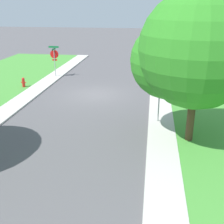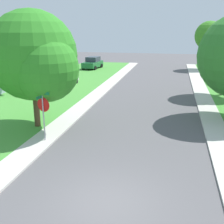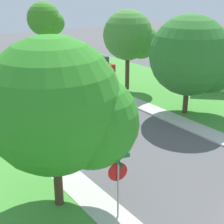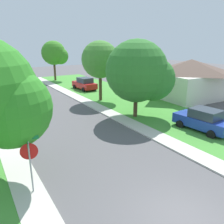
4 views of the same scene
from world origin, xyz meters
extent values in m
plane|color=#565456|center=(0.00, 0.00, 0.00)|extent=(120.00, 120.00, 0.00)
cube|color=beige|center=(4.70, 12.00, 0.05)|extent=(1.40, 56.00, 0.10)
cube|color=#479338|center=(9.40, 12.00, 0.04)|extent=(8.00, 56.00, 0.08)
cube|color=beige|center=(-4.70, 12.00, 0.05)|extent=(1.40, 56.00, 0.10)
cylinder|color=#9E9EA3|center=(-4.51, 4.66, 1.30)|extent=(0.07, 0.07, 2.60)
cylinder|color=red|center=(-4.50, 4.71, 2.05)|extent=(0.74, 0.21, 0.76)
cylinder|color=white|center=(-4.50, 4.72, 2.05)|extent=(0.65, 0.17, 0.67)
cylinder|color=red|center=(-4.49, 4.73, 2.05)|extent=(0.53, 0.14, 0.55)
cube|color=#146B38|center=(-4.51, 4.66, 2.69)|extent=(0.90, 0.24, 0.16)
cube|color=#146B38|center=(-4.51, 4.66, 2.50)|extent=(0.24, 0.90, 0.16)
cube|color=red|center=(7.54, 24.84, 0.70)|extent=(2.08, 4.41, 0.76)
cube|color=#2D3842|center=(7.55, 24.64, 1.42)|extent=(1.74, 2.20, 0.68)
cylinder|color=black|center=(6.55, 26.11, 0.32)|extent=(0.28, 0.65, 0.64)
cylinder|color=black|center=(8.35, 26.23, 0.32)|extent=(0.28, 0.65, 0.64)
cylinder|color=black|center=(6.73, 23.45, 0.32)|extent=(0.28, 0.65, 0.64)
cylinder|color=black|center=(8.53, 23.57, 0.32)|extent=(0.28, 0.65, 0.64)
cube|color=#1E389E|center=(8.46, 5.69, 0.70)|extent=(2.17, 4.44, 0.76)
cube|color=#2D3842|center=(8.47, 5.49, 1.42)|extent=(1.78, 2.23, 0.68)
cylinder|color=black|center=(7.44, 6.94, 0.32)|extent=(0.29, 0.66, 0.64)
cylinder|color=black|center=(9.24, 7.10, 0.32)|extent=(0.29, 0.66, 0.64)
cylinder|color=black|center=(7.67, 4.29, 0.32)|extent=(0.29, 0.66, 0.64)
cylinder|color=#4C3823|center=(6.42, 18.09, 1.62)|extent=(0.36, 0.36, 3.25)
sphere|color=#428431|center=(6.42, 18.09, 4.69)|extent=(4.13, 4.13, 4.13)
sphere|color=#428431|center=(7.35, 17.47, 4.18)|extent=(2.89, 2.89, 2.89)
cylinder|color=#4C3823|center=(6.13, 11.06, 1.14)|extent=(0.36, 0.36, 2.28)
sphere|color=#2E732A|center=(6.13, 11.06, 4.17)|extent=(5.39, 5.39, 5.39)
sphere|color=#2E732A|center=(7.34, 10.25, 3.49)|extent=(3.77, 3.77, 3.77)
cylinder|color=#4C3823|center=(6.65, 34.96, 1.67)|extent=(0.36, 0.36, 3.34)
sphere|color=#388422|center=(6.65, 34.96, 4.77)|extent=(4.06, 4.06, 4.06)
sphere|color=#388422|center=(7.56, 34.35, 4.26)|extent=(2.84, 2.84, 2.84)
sphere|color=#2F8623|center=(-4.81, 5.96, 3.72)|extent=(3.63, 3.63, 3.63)
cube|color=silver|center=(16.64, 14.01, 1.50)|extent=(8.73, 7.59, 3.00)
pyramid|color=brown|center=(16.64, 14.01, 3.80)|extent=(9.36, 8.21, 1.60)
cube|color=#51331E|center=(16.81, 17.62, 1.05)|extent=(1.00, 0.11, 2.10)
camera|label=1|loc=(-4.06, 19.64, 6.26)|focal=45.95mm
camera|label=2|loc=(2.04, -8.52, 5.93)|focal=45.68mm
camera|label=3|loc=(-10.93, -3.94, 8.50)|focal=53.52mm
camera|label=4|loc=(-6.19, -4.83, 6.58)|focal=36.98mm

